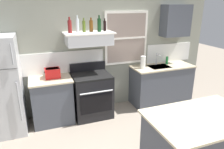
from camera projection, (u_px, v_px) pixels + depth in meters
back_wall at (99, 48)px, 4.50m from camera, size 5.40×0.11×2.70m
refrigerator at (0, 87)px, 3.67m from camera, size 0.70×0.72×1.77m
counter_left_of_stove at (52, 100)px, 4.14m from camera, size 0.79×0.63×0.91m
toaster at (52, 73)px, 4.02m from camera, size 0.30×0.20×0.19m
stove_range at (92, 95)px, 4.37m from camera, size 0.76×0.69×1.09m
range_hood_shelf at (89, 38)px, 4.08m from camera, size 0.96×0.52×0.24m
bottle_red_label_wine at (70, 26)px, 3.90m from camera, size 0.07×0.07×0.29m
bottle_clear_tall at (77, 25)px, 3.98m from camera, size 0.06×0.06×0.32m
bottle_olive_oil_square at (84, 26)px, 4.01m from camera, size 0.06×0.06×0.27m
bottle_amber_wine at (91, 26)px, 4.08m from camera, size 0.07×0.07×0.27m
bottle_dark_green_wine at (99, 25)px, 4.05m from camera, size 0.07×0.07×0.31m
bottle_balsamic_dark at (105, 26)px, 4.15m from camera, size 0.06×0.06×0.25m
counter_right_with_sink at (161, 84)px, 4.97m from camera, size 1.43×0.63×0.91m
sink_faucet at (157, 58)px, 4.82m from camera, size 0.03×0.17×0.28m
paper_towel_roll at (143, 62)px, 4.61m from camera, size 0.11×0.11×0.27m
dish_soap_bottle at (167, 60)px, 4.94m from camera, size 0.06×0.06×0.18m
kitchen_island at (198, 146)px, 2.81m from camera, size 1.40×0.90×0.91m
upper_cabinet_right at (176, 21)px, 4.74m from camera, size 0.64×0.32×0.70m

